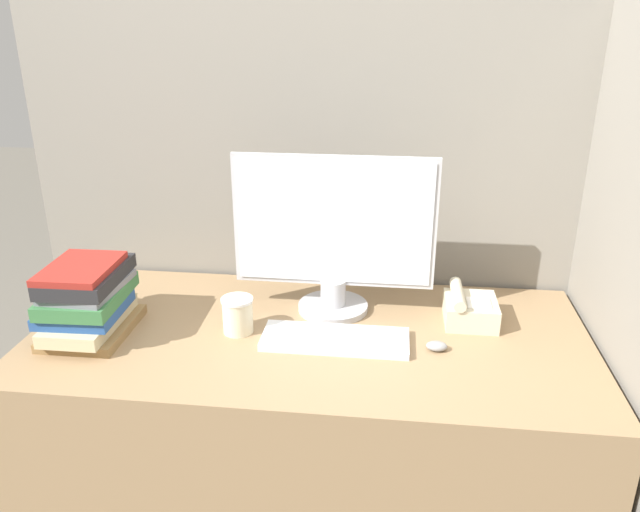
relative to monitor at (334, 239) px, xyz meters
The scene contains 9 objects.
cubicle_panel_rear 0.31m from the monitor, 101.42° to the left, with size 2.02×0.04×1.66m.
cubicle_panel_right 0.82m from the monitor, ahead, with size 0.04×0.84×1.66m.
desk 0.63m from the monitor, 108.73° to the right, with size 1.62×0.78×0.74m.
monitor is the anchor object (origin of this frame).
keyboard 0.31m from the monitor, 82.59° to the right, with size 0.41×0.16×0.02m.
mouse 0.44m from the monitor, 34.79° to the right, with size 0.06×0.04×0.03m.
coffee_cup 0.36m from the monitor, 145.90° to the right, with size 0.09×0.09×0.11m.
book_stack 0.73m from the monitor, 161.16° to the right, with size 0.23×0.31×0.21m.
desk_telephone 0.46m from the monitor, ahead, with size 0.15×0.18×0.11m.
Camera 1 is at (0.22, -1.20, 1.62)m, focal length 35.00 mm.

